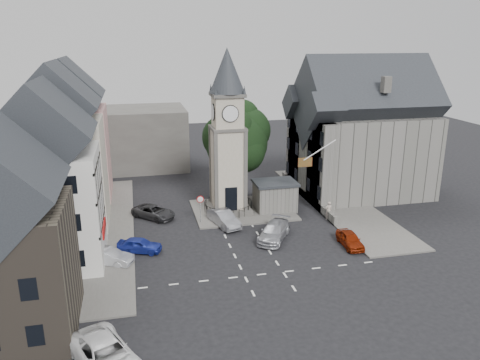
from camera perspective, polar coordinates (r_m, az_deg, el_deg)
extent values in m
plane|color=black|center=(40.79, 0.83, -7.82)|extent=(120.00, 120.00, 0.00)
cube|color=#595651|center=(45.43, -16.64, -5.80)|extent=(6.00, 30.00, 0.14)
cube|color=#595651|center=(51.55, 11.75, -2.68)|extent=(6.00, 26.00, 0.14)
cube|color=#595651|center=(48.26, 0.30, -3.67)|extent=(10.00, 8.00, 0.16)
cube|color=silver|center=(36.04, 2.95, -11.39)|extent=(20.00, 8.00, 0.01)
cube|color=#4C4944|center=(47.87, -1.45, -3.51)|extent=(4.20, 4.20, 0.70)
torus|color=black|center=(47.61, -1.46, -2.68)|extent=(4.86, 4.86, 0.06)
cube|color=#ADA48C|center=(46.52, -1.49, 1.52)|extent=(3.00, 3.00, 8.00)
cube|color=black|center=(46.00, -1.10, -2.32)|extent=(1.20, 0.25, 2.40)
cube|color=#4C4944|center=(45.61, -1.53, 6.36)|extent=(3.30, 3.30, 0.25)
cube|color=#ADA48C|center=(45.34, -1.54, 8.35)|extent=(2.70, 2.70, 3.20)
cylinder|color=white|center=(43.99, -1.18, 8.08)|extent=(1.50, 0.12, 1.50)
cube|color=#4C4944|center=(45.13, -1.56, 10.36)|extent=(3.10, 3.10, 0.30)
cone|color=#22252A|center=(44.92, -1.58, 13.21)|extent=(3.40, 3.40, 4.20)
cube|color=slate|center=(48.18, 4.27, -2.08)|extent=(4.00, 3.00, 2.80)
cube|color=#22252A|center=(47.70, 4.31, -0.32)|extent=(4.30, 3.30, 0.25)
cylinder|color=black|center=(52.31, -0.42, 0.44)|extent=(0.70, 0.70, 4.40)
cylinder|color=black|center=(44.74, -4.84, -3.83)|extent=(0.10, 0.10, 2.50)
cone|color=#A50C0C|center=(44.22, -4.86, -2.37)|extent=(0.70, 0.06, 0.70)
cone|color=white|center=(44.20, -4.86, -2.37)|extent=(0.54, 0.04, 0.54)
cube|color=#DEA198|center=(53.75, -19.71, 2.97)|extent=(7.50, 7.00, 10.00)
cube|color=beige|center=(46.06, -20.74, 0.62)|extent=(7.50, 7.00, 10.00)
cube|color=silver|center=(38.67, -22.09, -3.36)|extent=(7.50, 7.00, 9.00)
cube|color=#463D35|center=(31.06, -27.17, -10.04)|extent=(8.00, 7.00, 8.00)
cube|color=#4C4944|center=(65.35, -15.49, 4.82)|extent=(20.00, 10.00, 8.00)
cube|color=slate|center=(54.60, 14.57, 3.10)|extent=(14.00, 10.00, 9.00)
cube|color=slate|center=(48.94, 9.95, 1.80)|extent=(1.60, 4.40, 9.00)
cube|color=slate|center=(55.25, 7.17, 3.67)|extent=(1.60, 4.40, 9.00)
cube|color=slate|center=(52.11, 8.07, -1.82)|extent=(0.40, 16.00, 0.90)
cylinder|color=white|center=(44.52, 9.70, 3.62)|extent=(3.17, 0.10, 1.89)
plane|color=#B21414|center=(44.28, 7.95, 2.16)|extent=(1.40, 0.00, 1.40)
imported|color=#1B2A98|center=(40.00, -12.15, -7.77)|extent=(3.96, 2.62, 1.25)
imported|color=#B0B2B9|center=(38.59, -15.78, -8.97)|extent=(4.11, 2.92, 1.29)
imported|color=#2D2D30|center=(46.96, -10.47, -3.85)|extent=(4.71, 4.62, 1.26)
imported|color=gray|center=(44.32, -1.99, -4.71)|extent=(2.76, 4.67, 1.46)
imported|color=#A6A7AE|center=(41.58, 4.18, -6.27)|extent=(4.39, 5.31, 1.45)
imported|color=maroon|center=(41.26, 13.26, -7.05)|extent=(1.66, 3.73, 1.25)
imported|color=white|center=(27.74, -16.05, -19.87)|extent=(4.73, 6.23, 1.57)
imported|color=#B0A092|center=(46.52, 10.74, -3.68)|extent=(0.68, 0.45, 1.85)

